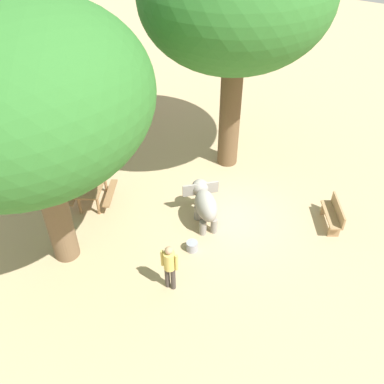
{
  "coord_description": "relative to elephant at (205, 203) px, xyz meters",
  "views": [
    {
      "loc": [
        -9.47,
        -4.54,
        9.55
      ],
      "look_at": [
        -0.39,
        1.22,
        0.8
      ],
      "focal_mm": 38.66,
      "sensor_mm": 36.0,
      "label": 1
    }
  ],
  "objects": [
    {
      "name": "ground_plane",
      "position": [
        0.65,
        -0.57,
        -0.8
      ],
      "size": [
        60.0,
        60.0,
        0.0
      ],
      "primitive_type": "plane",
      "color": "tan"
    },
    {
      "name": "elephant",
      "position": [
        0.0,
        0.0,
        0.0
      ],
      "size": [
        1.69,
        1.7,
        1.26
      ],
      "rotation": [
        0.0,
        0.0,
        0.79
      ],
      "color": "gray",
      "rests_on": "ground_plane"
    },
    {
      "name": "person_handler",
      "position": [
        -2.86,
        -0.61,
        0.14
      ],
      "size": [
        0.32,
        0.5,
        1.62
      ],
      "rotation": [
        0.0,
        0.0,
        0.17
      ],
      "color": "#3F3833",
      "rests_on": "ground_plane"
    },
    {
      "name": "shade_tree_main",
      "position": [
        -3.52,
        2.8,
        4.41
      ],
      "size": [
        6.41,
        5.87,
        7.52
      ],
      "color": "brown",
      "rests_on": "ground_plane"
    },
    {
      "name": "wooden_bench",
      "position": [
        2.11,
        -3.66,
        -0.33
      ],
      "size": [
        1.4,
        1.07,
        0.88
      ],
      "rotation": [
        0.0,
        0.0,
        0.55
      ],
      "color": "#9E7A51",
      "rests_on": "ground_plane"
    },
    {
      "name": "picnic_table_near",
      "position": [
        -1.24,
        3.81,
        -0.22
      ],
      "size": [
        2.03,
        2.03,
        0.78
      ],
      "rotation": [
        0.0,
        0.0,
        3.66
      ],
      "color": "olive",
      "rests_on": "ground_plane"
    },
    {
      "name": "market_stall_green",
      "position": [
        1.22,
        8.85,
        0.33
      ],
      "size": [
        2.5,
        2.5,
        2.52
      ],
      "color": "#59514C",
      "rests_on": "ground_plane"
    },
    {
      "name": "market_stall_red",
      "position": [
        3.82,
        8.85,
        0.33
      ],
      "size": [
        2.5,
        2.5,
        2.52
      ],
      "color": "#59514C",
      "rests_on": "ground_plane"
    },
    {
      "name": "feed_bucket",
      "position": [
        -1.32,
        -0.36,
        -0.64
      ],
      "size": [
        0.36,
        0.36,
        0.32
      ],
      "primitive_type": "cylinder",
      "color": "gray",
      "rests_on": "ground_plane"
    }
  ]
}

